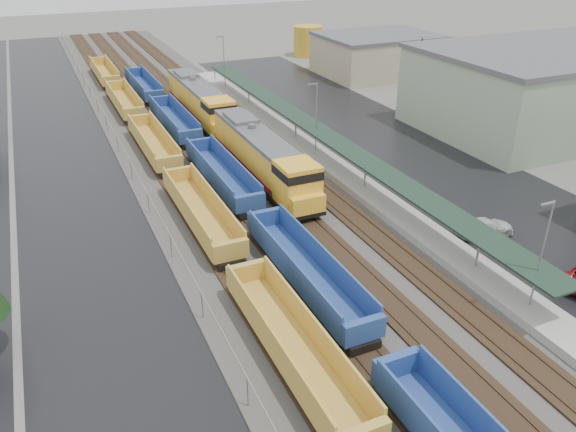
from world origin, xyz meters
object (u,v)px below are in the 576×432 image
locomotive_lead (264,157)px  parked_car_east_c (485,227)px  well_string_blue (257,215)px  locomotive_trail (200,101)px  well_string_yellow (201,212)px  storage_tank (308,41)px

locomotive_lead → parked_car_east_c: (12.06, -16.95, -1.85)m
well_string_blue → parked_car_east_c: size_ratio=22.31×
locomotive_lead → locomotive_trail: same height
well_string_yellow → storage_tank: size_ratio=22.53×
well_string_blue → locomotive_lead: bearing=64.5°
locomotive_trail → well_string_yellow: 28.24m
well_string_yellow → parked_car_east_c: (20.06, -10.91, -0.50)m
parked_car_east_c → storage_tank: bearing=-7.8°
well_string_blue → well_string_yellow: bearing=149.8°
parked_car_east_c → well_string_yellow: bearing=68.4°
storage_tank → locomotive_lead: bearing=-120.1°
locomotive_trail → well_string_yellow: (-8.00, -27.05, -1.35)m
well_string_yellow → parked_car_east_c: bearing=-28.5°
locomotive_trail → parked_car_east_c: bearing=-72.4°
locomotive_trail → storage_tank: size_ratio=3.87×
well_string_yellow → well_string_blue: bearing=-30.2°
locomotive_lead → well_string_blue: bearing=-115.5°
locomotive_trail → storage_tank: storage_tank is taller
locomotive_trail → storage_tank: bearing=45.8°
locomotive_trail → well_string_blue: bearing=-97.8°
locomotive_lead → well_string_blue: locomotive_lead is taller
well_string_blue → storage_tank: 69.41m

